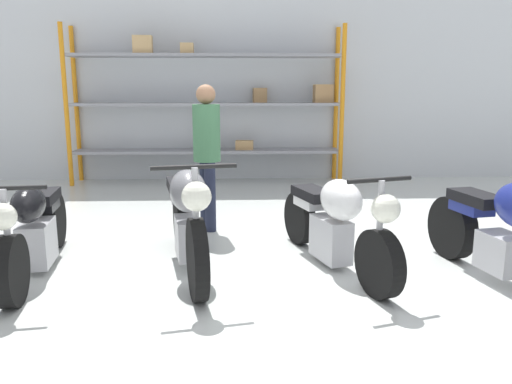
% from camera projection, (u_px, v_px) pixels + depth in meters
% --- Properties ---
extents(ground_plane, '(30.00, 30.00, 0.00)m').
position_uv_depth(ground_plane, '(258.00, 277.00, 4.50)').
color(ground_plane, silver).
extents(back_wall, '(30.00, 0.08, 3.60)m').
position_uv_depth(back_wall, '(246.00, 82.00, 9.16)').
color(back_wall, silver).
rests_on(back_wall, ground_plane).
extents(shelving_rack, '(4.83, 0.63, 2.76)m').
position_uv_depth(shelving_rack, '(211.00, 103.00, 8.85)').
color(shelving_rack, orange).
rests_on(shelving_rack, ground_plane).
extents(motorcycle_black, '(0.61, 2.09, 0.94)m').
position_uv_depth(motorcycle_black, '(34.00, 229.00, 4.55)').
color(motorcycle_black, black).
rests_on(motorcycle_black, ground_plane).
extents(motorcycle_grey, '(0.74, 2.00, 1.09)m').
position_uv_depth(motorcycle_grey, '(188.00, 216.00, 4.54)').
color(motorcycle_grey, black).
rests_on(motorcycle_grey, ground_plane).
extents(motorcycle_white, '(0.87, 2.05, 0.98)m').
position_uv_depth(motorcycle_white, '(335.00, 221.00, 4.67)').
color(motorcycle_white, black).
rests_on(motorcycle_white, ground_plane).
extents(motorcycle_blue, '(0.69, 2.15, 1.04)m').
position_uv_depth(motorcycle_blue, '(511.00, 233.00, 4.17)').
color(motorcycle_blue, black).
rests_on(motorcycle_blue, ground_plane).
extents(person_near_rack, '(0.42, 0.42, 1.72)m').
position_uv_depth(person_near_rack, '(207.00, 146.00, 5.84)').
color(person_near_rack, '#1E2338').
rests_on(person_near_rack, ground_plane).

